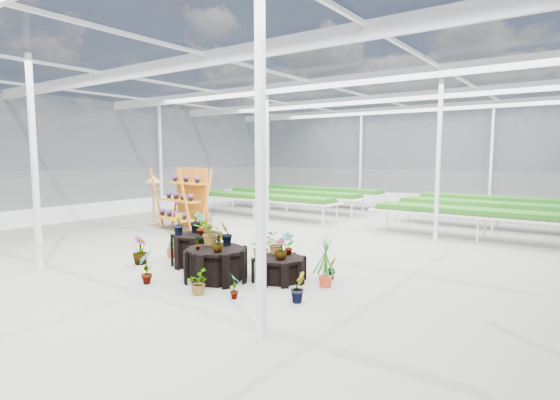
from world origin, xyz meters
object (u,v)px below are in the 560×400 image
Objects in this scene: plinth_low at (279,269)px; plinth_tall at (196,250)px; plinth_mid at (216,265)px; shelf_rack at (181,199)px; bird_table at (154,200)px.

plinth_tall is at bearing -177.40° from plinth_low.
plinth_mid is 6.27m from shelf_rack.
bird_table is (-6.43, 3.61, 0.55)m from plinth_mid.
plinth_mid is 1.22m from plinth_low.
shelf_rack reaches higher than plinth_tall.
shelf_rack is 1.15× the size of bird_table.
shelf_rack is (-3.86, 3.04, 0.65)m from plinth_tall.
plinth_low is (2.20, 0.10, -0.12)m from plinth_tall.
plinth_low is at bearing -39.81° from bird_table.
plinth_mid is (1.20, -0.60, -0.03)m from plinth_tall.
shelf_rack is (-6.06, 2.94, 0.77)m from plinth_low.
bird_table reaches higher than plinth_low.
plinth_tall is 2.21m from plinth_low.
plinth_mid is at bearing -25.42° from shelf_rack.
plinth_mid is at bearing -26.57° from plinth_tall.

